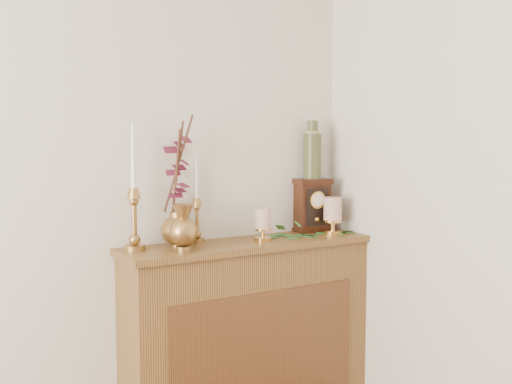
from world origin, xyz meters
TOP-DOWN VIEW (x-y plane):
  - console_shelf at (1.40, 2.10)m, footprint 1.24×0.34m
  - candlestick_left at (0.86, 2.15)m, footprint 0.09×0.09m
  - candlestick_center at (1.18, 2.21)m, footprint 0.07×0.07m
  - bud_vase at (1.03, 2.02)m, footprint 0.13×0.13m
  - ginger_jar at (1.08, 2.18)m, footprint 0.24×0.26m
  - pillar_candle_left at (1.47, 2.08)m, footprint 0.08×0.08m
  - pillar_candle_right at (1.87, 2.07)m, footprint 0.10×0.10m
  - ivy_garland at (1.76, 2.10)m, footprint 0.45×0.19m
  - mantel_clock at (1.83, 2.19)m, footprint 0.20×0.15m
  - ceramic_vase at (1.83, 2.19)m, footprint 0.09×0.09m

SIDE VIEW (x-z plane):
  - console_shelf at x=1.40m, z-range -0.03..0.90m
  - ivy_garland at x=1.76m, z-range 0.90..0.98m
  - pillar_candle_left at x=1.47m, z-range 0.93..1.09m
  - bud_vase at x=1.03m, z-range 0.93..1.13m
  - pillar_candle_right at x=1.87m, z-range 0.93..1.13m
  - mantel_clock at x=1.83m, z-range 0.93..1.20m
  - candlestick_center at x=1.18m, z-range 0.86..1.28m
  - candlestick_left at x=0.86m, z-range 0.83..1.39m
  - ginger_jar at x=1.08m, z-range 0.90..1.49m
  - ceramic_vase at x=1.83m, z-range 1.19..1.49m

